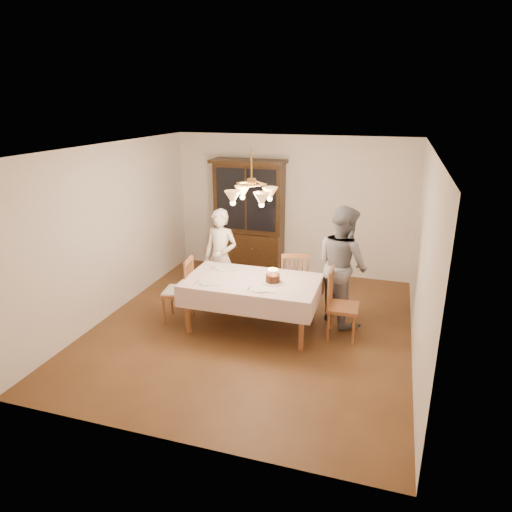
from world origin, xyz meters
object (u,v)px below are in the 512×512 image
(birthday_cake, at_px, (273,279))
(chair_far_side, at_px, (294,284))
(dining_table, at_px, (252,285))
(elderly_woman, at_px, (221,257))
(china_hutch, at_px, (249,219))

(birthday_cake, bearing_deg, chair_far_side, 80.15)
(chair_far_side, bearing_deg, birthday_cake, -99.85)
(chair_far_side, distance_m, birthday_cake, 0.88)
(dining_table, xyz_separation_m, chair_far_side, (0.45, 0.77, -0.24))
(elderly_woman, xyz_separation_m, birthday_cake, (1.07, -0.73, 0.03))
(birthday_cake, bearing_deg, dining_table, 177.30)
(china_hutch, relative_size, birthday_cake, 7.20)
(dining_table, distance_m, birthday_cake, 0.34)
(birthday_cake, bearing_deg, elderly_woman, 145.59)
(china_hutch, relative_size, elderly_woman, 1.37)
(china_hutch, height_order, chair_far_side, china_hutch)
(china_hutch, distance_m, elderly_woman, 1.56)
(elderly_woman, bearing_deg, china_hutch, 97.68)
(dining_table, relative_size, birthday_cake, 6.33)
(chair_far_side, xyz_separation_m, elderly_woman, (-1.20, -0.06, 0.34))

